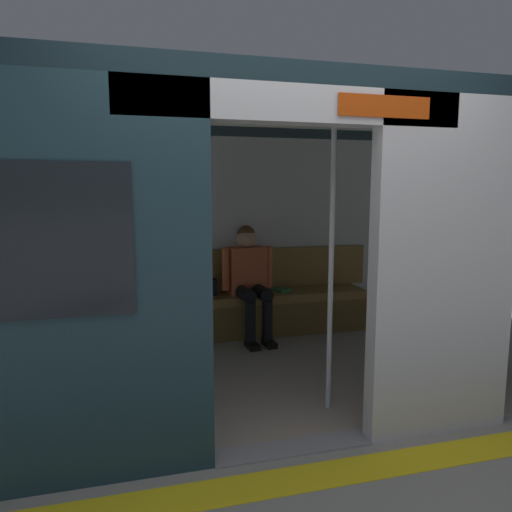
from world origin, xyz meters
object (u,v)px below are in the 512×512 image
at_px(person_seated, 249,275).
at_px(grab_pole_door, 210,271).
at_px(train_car, 236,198).
at_px(handbag, 204,287).
at_px(bench_seat, 221,306).
at_px(grab_pole_far, 331,264).
at_px(book, 280,290).

distance_m(person_seated, grab_pole_door, 1.99).
bearing_deg(train_car, handbag, -84.73).
bearing_deg(bench_seat, person_seated, 169.77).
height_order(bench_seat, person_seated, person_seated).
relative_size(bench_seat, handbag, 12.34).
bearing_deg(grab_pole_door, bench_seat, -102.93).
bearing_deg(train_car, bench_seat, -93.54).
distance_m(bench_seat, grab_pole_door, 2.04).
height_order(handbag, grab_pole_far, grab_pole_far).
distance_m(train_car, bench_seat, 1.54).
bearing_deg(person_seated, book, -163.45).
xyz_separation_m(person_seated, grab_pole_far, (-0.14, 1.75, 0.37)).
xyz_separation_m(train_car, book, (-0.73, -1.09, -1.02)).
bearing_deg(handbag, person_seated, 164.66).
bearing_deg(grab_pole_door, handbag, -97.71).
height_order(train_car, handbag, train_car).
relative_size(person_seated, book, 5.37).
distance_m(bench_seat, book, 0.68).
height_order(train_car, grab_pole_door, train_car).
bearing_deg(bench_seat, handbag, -23.68).
bearing_deg(person_seated, grab_pole_door, 68.39).
height_order(grab_pole_door, grab_pole_far, same).
bearing_deg(train_car, grab_pole_door, 66.36).
height_order(bench_seat, book, book).
distance_m(person_seated, book, 0.45).
bearing_deg(person_seated, train_car, 70.16).
xyz_separation_m(person_seated, grab_pole_door, (0.72, 1.82, 0.37)).
height_order(bench_seat, grab_pole_far, grab_pole_far).
bearing_deg(book, handbag, -24.71).
relative_size(grab_pole_door, grab_pole_far, 1.00).
distance_m(bench_seat, person_seated, 0.44).
bearing_deg(grab_pole_door, grab_pole_far, -175.35).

